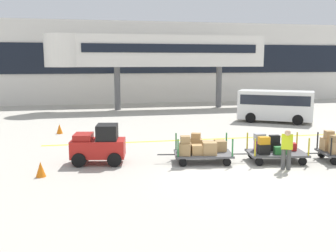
% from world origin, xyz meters
% --- Properties ---
extents(ground_plane, '(120.00, 120.00, 0.00)m').
position_xyz_m(ground_plane, '(0.00, 0.00, 0.00)').
color(ground_plane, '#B2ADA0').
extents(apron_lead_line, '(16.17, 0.51, 0.01)m').
position_xyz_m(apron_lead_line, '(0.85, 6.34, 0.00)').
color(apron_lead_line, yellow).
rests_on(apron_lead_line, ground_plane).
extents(terminal_building, '(47.80, 2.51, 7.80)m').
position_xyz_m(terminal_building, '(0.00, 25.98, 3.91)').
color(terminal_building, silver).
rests_on(terminal_building, ground_plane).
extents(jet_bridge, '(18.34, 3.00, 6.18)m').
position_xyz_m(jet_bridge, '(0.43, 19.99, 4.83)').
color(jet_bridge, silver).
rests_on(jet_bridge, ground_plane).
extents(baggage_tug, '(2.26, 1.54, 1.58)m').
position_xyz_m(baggage_tug, '(-4.61, 2.55, 0.75)').
color(baggage_tug, red).
rests_on(baggage_tug, ground_plane).
extents(baggage_cart_lead, '(3.08, 1.78, 1.16)m').
position_xyz_m(baggage_cart_lead, '(-0.59, 1.86, 0.57)').
color(baggage_cart_lead, '#4C4C4F').
rests_on(baggage_cart_lead, ground_plane).
extents(baggage_cart_middle, '(3.08, 1.78, 1.10)m').
position_xyz_m(baggage_cart_middle, '(2.33, 1.36, 0.52)').
color(baggage_cart_middle, '#4C4C4F').
rests_on(baggage_cart_middle, ground_plane).
extents(baggage_handler, '(0.54, 0.55, 1.56)m').
position_xyz_m(baggage_handler, '(2.21, 0.09, 0.87)').
color(baggage_handler, '#4C4C4C').
rests_on(baggage_handler, ground_plane).
extents(shuttle_van, '(5.08, 4.15, 2.10)m').
position_xyz_m(shuttle_van, '(7.42, 11.03, 1.23)').
color(shuttle_van, white).
rests_on(shuttle_van, ground_plane).
extents(safety_cone_near, '(0.36, 0.36, 0.55)m').
position_xyz_m(safety_cone_near, '(-6.52, 9.66, 0.28)').
color(safety_cone_near, orange).
rests_on(safety_cone_near, ground_plane).
extents(safety_cone_far, '(0.36, 0.36, 0.55)m').
position_xyz_m(safety_cone_far, '(-6.72, 1.14, 0.28)').
color(safety_cone_far, orange).
rests_on(safety_cone_far, ground_plane).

